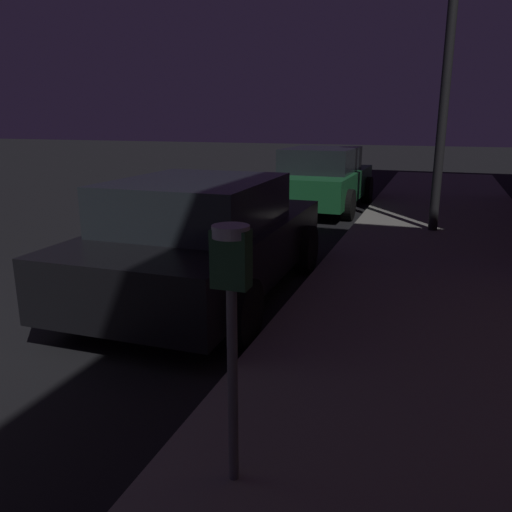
# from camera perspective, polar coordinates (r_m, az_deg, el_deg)

# --- Properties ---
(parking_meter) EXTENTS (0.19, 0.19, 1.45)m
(parking_meter) POSITION_cam_1_polar(r_m,az_deg,el_deg) (2.62, -2.74, -4.20)
(parking_meter) COLOR #59595B
(parking_meter) RESTS_ON sidewalk
(car_black) EXTENTS (2.17, 4.14, 1.43)m
(car_black) POSITION_cam_1_polar(r_m,az_deg,el_deg) (6.19, -5.90, 1.98)
(car_black) COLOR black
(car_black) RESTS_ON ground
(car_green) EXTENTS (2.04, 4.04, 1.43)m
(car_green) POSITION_cam_1_polar(r_m,az_deg,el_deg) (12.32, 7.29, 8.49)
(car_green) COLOR #19592D
(car_green) RESTS_ON ground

